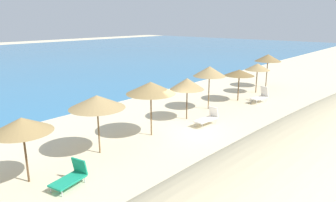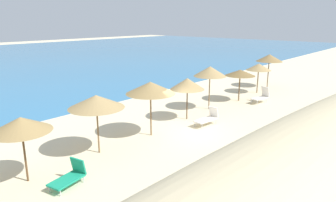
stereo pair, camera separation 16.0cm
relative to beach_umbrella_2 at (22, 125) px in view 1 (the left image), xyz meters
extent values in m
plane|color=beige|center=(7.83, -1.24, -2.28)|extent=(160.00, 160.00, 0.00)
ellipsoid|color=beige|center=(7.77, -8.55, -0.85)|extent=(38.27, 7.09, 2.86)
cylinder|color=brown|center=(0.00, 0.00, -1.20)|extent=(0.08, 0.08, 2.16)
cone|color=#9E7F4C|center=(0.00, 0.00, 0.01)|extent=(2.19, 2.19, 0.55)
cylinder|color=brown|center=(3.39, 0.08, -1.13)|extent=(0.07, 0.07, 2.31)
cone|color=tan|center=(3.39, 0.08, 0.17)|extent=(2.51, 2.51, 0.59)
cylinder|color=brown|center=(6.59, -0.18, -1.07)|extent=(0.08, 0.08, 2.43)
cone|color=#9E7F4C|center=(6.59, -0.18, 0.31)|extent=(2.57, 2.57, 0.62)
cylinder|color=brown|center=(10.02, 0.06, -1.26)|extent=(0.07, 0.07, 2.05)
cone|color=tan|center=(10.02, 0.06, -0.04)|extent=(2.07, 2.07, 0.68)
cylinder|color=brown|center=(12.80, 0.29, -1.06)|extent=(0.07, 0.07, 2.45)
cone|color=tan|center=(12.80, 0.29, 0.35)|extent=(2.21, 2.21, 0.67)
cylinder|color=brown|center=(16.19, -0.17, -1.24)|extent=(0.09, 0.09, 2.08)
cone|color=olive|center=(16.19, -0.17, -0.13)|extent=(2.25, 2.25, 0.45)
cylinder|color=brown|center=(19.56, -0.05, -1.24)|extent=(0.09, 0.09, 2.08)
cone|color=tan|center=(19.56, -0.05, -0.08)|extent=(2.04, 2.04, 0.55)
cylinder|color=brown|center=(22.41, 0.30, -1.04)|extent=(0.08, 0.08, 2.49)
cone|color=olive|center=(22.41, 0.30, 0.38)|extent=(2.34, 2.34, 0.64)
cube|color=white|center=(9.77, -1.52, -1.93)|extent=(1.57, 0.75, 0.07)
cube|color=white|center=(10.49, -1.58, -1.60)|extent=(0.29, 0.64, 0.66)
cylinder|color=silver|center=(9.15, -1.20, -2.12)|extent=(0.04, 0.04, 0.32)
cylinder|color=silver|center=(9.11, -1.72, -2.12)|extent=(0.04, 0.04, 0.32)
cylinder|color=silver|center=(10.44, -1.31, -2.12)|extent=(0.04, 0.04, 0.32)
cylinder|color=silver|center=(10.39, -1.83, -2.12)|extent=(0.04, 0.04, 0.32)
cube|color=#199972|center=(0.74, -1.53, -2.00)|extent=(1.40, 0.90, 0.07)
cube|color=#199972|center=(1.33, -1.41, -1.69)|extent=(0.30, 0.70, 0.63)
cylinder|color=silver|center=(0.14, -1.35, -2.16)|extent=(0.04, 0.04, 0.25)
cylinder|color=silver|center=(0.25, -1.91, -2.16)|extent=(0.04, 0.04, 0.25)
cylinder|color=silver|center=(1.22, -1.14, -2.16)|extent=(0.04, 0.04, 0.25)
cylinder|color=silver|center=(1.33, -1.71, -2.16)|extent=(0.04, 0.04, 0.25)
cube|color=white|center=(16.56, -1.67, -1.91)|extent=(1.48, 0.86, 0.07)
cube|color=white|center=(17.20, -1.80, -1.50)|extent=(0.38, 0.64, 0.80)
cylinder|color=silver|center=(16.03, -1.30, -2.11)|extent=(0.04, 0.04, 0.34)
cylinder|color=silver|center=(15.93, -1.81, -2.11)|extent=(0.04, 0.04, 0.34)
cylinder|color=silver|center=(17.19, -1.53, -2.11)|extent=(0.04, 0.04, 0.34)
cylinder|color=silver|center=(17.08, -2.04, -2.11)|extent=(0.04, 0.04, 0.34)
camera|label=1|loc=(-4.60, -10.90, 3.69)|focal=32.95mm
camera|label=2|loc=(-4.49, -11.02, 3.69)|focal=32.95mm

